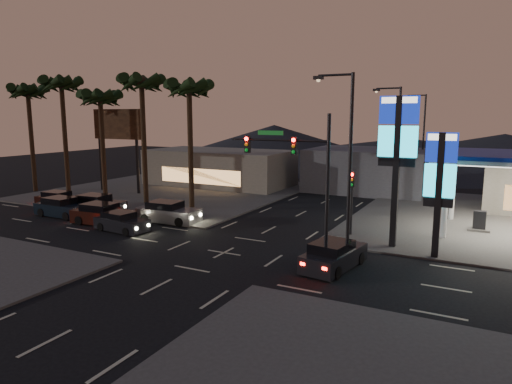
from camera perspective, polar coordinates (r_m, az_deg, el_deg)
The scene contains 27 objects.
ground at distance 26.80m, azimuth -4.03°, elevation -7.59°, with size 140.00×140.00×0.00m, color black.
corner_lot_nw at distance 48.55m, azimuth -10.32°, elevation 0.14°, with size 24.00×24.00×0.12m, color #47443F.
pylon_sign_tall at distance 27.79m, azimuth 17.28°, elevation 6.04°, with size 2.20×0.35×9.00m.
pylon_sign_short at distance 26.62m, azimuth 22.01°, elevation 1.88°, with size 1.60×0.35×7.00m.
traffic_signal_mast at distance 25.83m, azimuth 5.31°, elevation 3.60°, with size 6.10×0.39×8.00m.
pedestal_signal at distance 30.27m, azimuth 11.88°, elevation -0.09°, with size 0.32×0.39×4.30m.
streetlight_near at distance 23.85m, azimuth 11.21°, elevation 4.14°, with size 2.14×0.25×10.00m.
streetlight_mid at distance 36.48m, azimuth 17.00°, elevation 5.74°, with size 2.14×0.25×10.00m.
streetlight_far at distance 50.30m, azimuth 19.97°, elevation 6.53°, with size 2.14×0.25×10.00m.
palm_a at distance 38.54m, azimuth -8.35°, elevation 11.75°, with size 4.41×4.41×10.86m.
palm_b at distance 41.67m, azimuth -14.08°, elevation 12.15°, with size 4.41×4.41×11.46m.
palm_c at distance 45.09m, azimuth -18.88°, elevation 10.33°, with size 4.41×4.41×10.26m.
palm_d at distance 48.85m, azimuth -23.11°, elevation 11.47°, with size 4.41×4.41×11.66m.
palm_e at distance 52.76m, azimuth -26.60°, elevation 10.45°, with size 4.41×4.41×11.06m.
billboard at distance 48.63m, azimuth -16.96°, elevation 7.33°, with size 6.00×0.30×8.50m.
building_far_west at distance 52.02m, azimuth -4.59°, elevation 3.04°, with size 16.00×8.00×4.00m, color #726B5B.
building_far_mid at distance 49.49m, azimuth 13.92°, elevation 2.69°, with size 12.00×9.00×4.40m, color #4C4C51.
hill_left at distance 90.52m, azimuth 2.29°, elevation 6.48°, with size 40.00×40.00×6.00m, color black.
hill_right at distance 82.00m, azimuth 28.57°, elevation 4.65°, with size 50.00×50.00×5.00m, color black.
hill_center at distance 83.11m, azimuth 18.14°, elevation 5.04°, with size 60.00×60.00×4.00m, color black.
car_lane_a_front at distance 32.83m, azimuth -16.48°, elevation -3.64°, with size 4.15×1.98×1.32m.
car_lane_a_mid at distance 35.26m, azimuth -18.66°, elevation -2.69°, with size 4.82×2.27×1.53m.
car_lane_a_rear at distance 39.16m, azimuth -23.09°, elevation -1.80°, with size 4.62×1.98×1.50m.
car_lane_b_front at distance 34.65m, azimuth -10.95°, elevation -2.55°, with size 4.91×2.32×1.56m.
car_lane_b_mid at distance 39.36m, azimuth -19.27°, elevation -1.49°, with size 4.78×2.29×1.52m.
car_lane_b_rear at distance 43.24m, azimuth -23.43°, elevation -0.89°, with size 4.27×2.03×1.36m.
suv_station at distance 24.28m, azimuth 9.65°, elevation -7.85°, with size 2.49×4.64×1.48m.
Camera 1 is at (13.43, -21.81, 7.91)m, focal length 32.00 mm.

